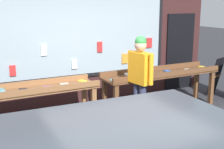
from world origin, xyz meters
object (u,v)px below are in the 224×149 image
person_browsing (140,73)px  sandwich_board_sign (224,78)px  display_table_left (23,95)px  display_table_right (161,77)px  small_dog (124,120)px

person_browsing → sandwich_board_sign: 3.05m
display_table_left → person_browsing: person_browsing is taller
display_table_left → display_table_right: 3.04m
person_browsing → small_dog: 0.98m
display_table_left → small_dog: (1.62, -0.86, -0.47)m
person_browsing → sandwich_board_sign: size_ratio=1.78×
display_table_right → small_dog: bearing=-148.8°
display_table_right → small_dog: size_ratio=4.49×
person_browsing → small_dog: person_browsing is taller
person_browsing → sandwich_board_sign: (2.94, 0.63, -0.55)m
sandwich_board_sign → display_table_left: bearing=161.8°
display_table_left → person_browsing: (2.13, -0.56, 0.30)m
display_table_right → sandwich_board_sign: 2.04m
display_table_left → small_dog: display_table_left is taller
display_table_right → sandwich_board_sign: bearing=1.8°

